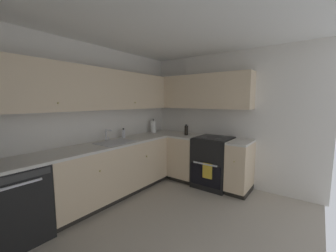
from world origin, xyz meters
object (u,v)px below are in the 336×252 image
Objects in this scene: paper_towel_roll at (153,127)px; oil_bottle at (186,130)px; dishwasher at (13,204)px; soap_bottle at (124,134)px; oven_range at (213,161)px.

oil_bottle is at bearing -77.80° from paper_towel_roll.
dishwasher is 4.79× the size of soap_bottle.
oil_bottle is at bearing -11.52° from dishwasher.
soap_bottle is 0.87× the size of oil_bottle.
oil_bottle is (-0.02, 0.57, 0.53)m from oven_range.
soap_bottle is at bearing 142.48° from oil_bottle.
paper_towel_roll is (2.55, 0.16, 0.58)m from dishwasher.
oil_bottle is (0.95, -0.73, 0.02)m from soap_bottle.
soap_bottle reaches higher than dishwasher.
paper_towel_roll is (-0.17, 1.28, 0.56)m from oven_range.
dishwasher is at bearing 157.58° from oven_range.
paper_towel_roll is at bearing 3.61° from dishwasher.
oil_bottle is at bearing -37.52° from soap_bottle.
paper_towel_roll reaches higher than dishwasher.
oven_range is 0.78m from oil_bottle.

